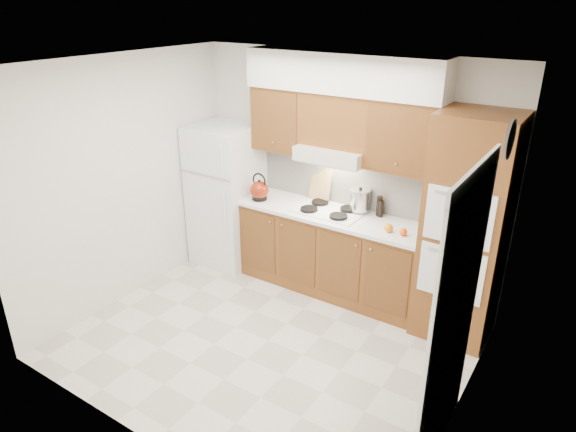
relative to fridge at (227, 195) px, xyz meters
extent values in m
plane|color=beige|center=(1.41, -1.14, -0.86)|extent=(3.60, 3.60, 0.00)
plane|color=white|center=(1.41, -1.14, 1.74)|extent=(3.60, 3.60, 0.00)
cube|color=silver|center=(1.41, 0.36, 0.44)|extent=(3.60, 0.02, 2.60)
cube|color=silver|center=(-0.40, -1.14, 0.44)|extent=(0.02, 3.00, 2.60)
cube|color=silver|center=(3.21, -1.14, 0.44)|extent=(0.02, 3.00, 2.60)
cube|color=white|center=(0.00, 0.00, 0.00)|extent=(0.75, 0.72, 1.72)
cube|color=brown|center=(1.43, 0.06, -0.41)|extent=(2.11, 0.60, 0.90)
cube|color=white|center=(1.43, 0.05, 0.06)|extent=(2.13, 0.62, 0.04)
cube|color=white|center=(1.43, 0.34, 0.36)|extent=(2.11, 0.03, 0.56)
cube|color=brown|center=(2.85, 0.03, 0.24)|extent=(0.70, 0.65, 2.20)
cube|color=brown|center=(0.69, 0.19, 0.99)|extent=(0.63, 0.33, 0.70)
cube|color=brown|center=(2.12, 0.19, 0.99)|extent=(0.73, 0.33, 0.70)
cube|color=silver|center=(1.38, 0.13, 0.71)|extent=(0.75, 0.45, 0.15)
cube|color=brown|center=(1.38, 0.19, 1.06)|extent=(0.75, 0.33, 0.55)
cube|color=silver|center=(1.43, 0.18, 1.54)|extent=(2.13, 0.36, 0.40)
cube|color=white|center=(1.38, 0.07, 0.09)|extent=(0.74, 0.50, 0.01)
cube|color=black|center=(3.19, -1.49, 0.19)|extent=(0.02, 0.90, 2.10)
cylinder|color=#3F3833|center=(3.19, -0.59, 1.29)|extent=(0.02, 0.30, 0.30)
sphere|color=maroon|center=(0.55, -0.07, 0.20)|extent=(0.22, 0.22, 0.21)
cube|color=tan|center=(1.13, 0.31, 0.28)|extent=(0.29, 0.13, 0.36)
cylinder|color=silver|center=(1.67, 0.23, 0.22)|extent=(0.26, 0.26, 0.22)
cylinder|color=black|center=(1.88, 0.26, 0.19)|extent=(0.06, 0.06, 0.22)
cylinder|color=black|center=(1.91, 0.24, 0.17)|extent=(0.08, 0.08, 0.18)
cylinder|color=black|center=(1.86, 0.31, 0.16)|extent=(0.06, 0.06, 0.15)
sphere|color=#FF610D|center=(2.29, -0.07, 0.12)|extent=(0.09, 0.09, 0.08)
sphere|color=orange|center=(2.13, -0.07, 0.12)|extent=(0.11, 0.11, 0.09)
camera|label=1|loc=(3.83, -4.48, 2.24)|focal=32.00mm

